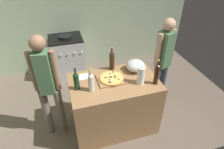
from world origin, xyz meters
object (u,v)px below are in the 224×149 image
Objects in this scene: pizza at (112,78)px; wine_bottle_amber at (157,74)px; wine_bottle_clear at (91,82)px; stove at (68,57)px; person_in_stripes at (47,84)px; wine_bottle_green at (112,60)px; person_in_red at (163,59)px; mixing_bowl at (135,66)px; paper_towel_roll at (141,75)px; wine_bottle_dark at (76,80)px.

wine_bottle_amber is at bearing -24.72° from pizza.
wine_bottle_clear reaches higher than stove.
stove is at bearing 119.43° from wine_bottle_amber.
wine_bottle_amber reaches higher than wine_bottle_clear.
wine_bottle_clear is 0.21× the size of person_in_stripes.
person_in_red is at bearing 0.63° from wine_bottle_green.
wine_bottle_amber reaches higher than mixing_bowl.
person_in_red is at bearing 51.95° from wine_bottle_amber.
person_in_stripes is at bearing 166.83° from paper_towel_roll.
wine_bottle_green is at bearing 72.39° from pizza.
wine_bottle_dark is 0.96× the size of wine_bottle_clear.
person_in_red reaches higher than wine_bottle_green.
pizza is at bearing 155.28° from wine_bottle_amber.
wine_bottle_amber is at bearing -69.40° from mixing_bowl.
wine_bottle_amber reaches higher than pizza.
person_in_red is at bearing 18.11° from wine_bottle_clear.
wine_bottle_clear is at bearing 172.80° from wine_bottle_amber.
pizza is 1.01m from person_in_red.
wine_bottle_amber reaches higher than wine_bottle_green.
wine_bottle_amber is at bearing -20.08° from paper_towel_roll.
wine_bottle_clear is 0.62m from person_in_stripes.
paper_towel_roll reaches higher than mixing_bowl.
paper_towel_roll is 1.27m from person_in_stripes.
person_in_stripes is at bearing 173.19° from pizza.
wine_bottle_clear is at bearing -155.61° from pizza.
stove is at bearing 115.57° from paper_towel_roll.
wine_bottle_amber is 0.40× the size of stove.
wine_bottle_dark is at bearing -168.30° from mixing_bowl.
wine_bottle_dark is 1.07m from wine_bottle_amber.
wine_bottle_amber is at bearing -128.05° from person_in_red.
wine_bottle_green reaches higher than pizza.
mixing_bowl is 0.77× the size of wine_bottle_green.
wine_bottle_amber is 0.23× the size of person_in_red.
wine_bottle_green is 1.10× the size of wine_bottle_clear.
wine_bottle_green is (-0.47, 0.52, -0.01)m from wine_bottle_amber.
wine_bottle_clear is 1.37m from person_in_red.
wine_bottle_clear is (-0.68, 0.04, 0.02)m from paper_towel_roll.
mixing_bowl is 0.93m from wine_bottle_dark.
stove is (-0.86, 1.80, -0.56)m from paper_towel_roll.
wine_bottle_amber is 1.01× the size of wine_bottle_green.
pizza is at bearing -163.04° from mixing_bowl.
paper_towel_roll is 0.80× the size of wine_bottle_dark.
wine_bottle_amber is 2.23m from stove.
wine_bottle_dark is 1.51m from person_in_red.
wine_bottle_dark is 1.78m from stove.
person_in_stripes is at bearing 155.80° from wine_bottle_clear.
paper_towel_roll is at bearing -8.09° from wine_bottle_dark.
person_in_red is (0.42, 0.53, -0.15)m from wine_bottle_amber.
wine_bottle_clear is 0.36× the size of stove.
pizza is 1.23× the size of mixing_bowl.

